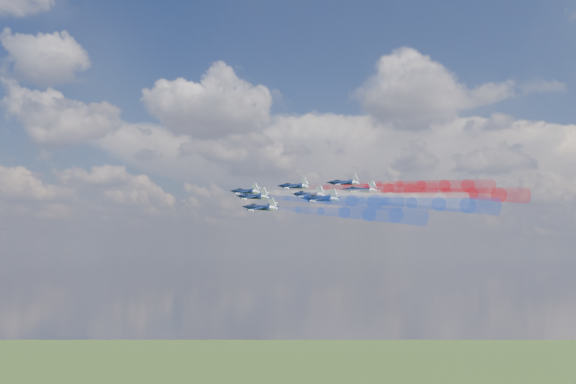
% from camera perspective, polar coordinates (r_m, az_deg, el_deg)
% --- Properties ---
extents(jet_lead, '(14.07, 12.74, 6.44)m').
position_cam_1_polar(jet_lead, '(191.80, -3.70, 0.05)').
color(jet_lead, black).
extents(trail_lead, '(39.09, 15.00, 8.24)m').
position_cam_1_polar(trail_lead, '(175.86, 2.29, -0.18)').
color(trail_lead, white).
extents(jet_inner_left, '(14.07, 12.74, 6.44)m').
position_cam_1_polar(jet_inner_left, '(177.01, -3.05, -0.40)').
color(jet_inner_left, black).
extents(trail_inner_left, '(39.09, 15.00, 8.24)m').
position_cam_1_polar(trail_inner_left, '(161.40, 3.55, -0.70)').
color(trail_inner_left, blue).
extents(jet_inner_right, '(14.07, 12.74, 6.44)m').
position_cam_1_polar(jet_inner_right, '(191.43, 0.49, 0.51)').
color(jet_inner_right, black).
extents(trail_inner_right, '(39.09, 15.00, 8.24)m').
position_cam_1_polar(trail_inner_right, '(177.00, 6.84, 0.32)').
color(trail_inner_right, red).
extents(jet_outer_left, '(14.07, 12.74, 6.44)m').
position_cam_1_polar(jet_outer_left, '(162.99, -2.41, -1.35)').
color(jet_outer_left, black).
extents(trail_outer_left, '(39.09, 15.00, 8.24)m').
position_cam_1_polar(trail_outer_left, '(147.73, 4.89, -1.78)').
color(trail_outer_left, blue).
extents(jet_center_third, '(14.07, 12.74, 6.44)m').
position_cam_1_polar(jet_center_third, '(176.44, 1.76, -0.20)').
color(jet_center_third, black).
extents(trail_center_third, '(39.09, 15.00, 8.24)m').
position_cam_1_polar(trail_center_third, '(162.59, 8.78, -0.48)').
color(trail_center_third, white).
extents(jet_outer_right, '(14.07, 12.74, 6.44)m').
position_cam_1_polar(jet_outer_right, '(192.30, 4.83, 0.80)').
color(jet_outer_right, black).
extents(trail_outer_right, '(39.09, 15.00, 8.24)m').
position_cam_1_polar(trail_outer_right, '(179.50, 11.44, 0.62)').
color(trail_outer_right, red).
extents(jet_rear_left, '(14.07, 12.74, 6.44)m').
position_cam_1_polar(jet_rear_left, '(162.43, 2.83, -0.58)').
color(jet_rear_left, black).
extents(trail_rear_left, '(39.09, 15.00, 8.24)m').
position_cam_1_polar(trail_rear_left, '(149.11, 10.61, -0.91)').
color(trail_rear_left, blue).
extents(jet_rear_right, '(14.07, 12.74, 6.44)m').
position_cam_1_polar(jet_rear_right, '(177.12, 6.22, 0.18)').
color(jet_rear_right, black).
extents(trail_rear_right, '(39.09, 15.00, 8.24)m').
position_cam_1_polar(trail_rear_right, '(164.97, 13.53, -0.06)').
color(trail_rear_right, red).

